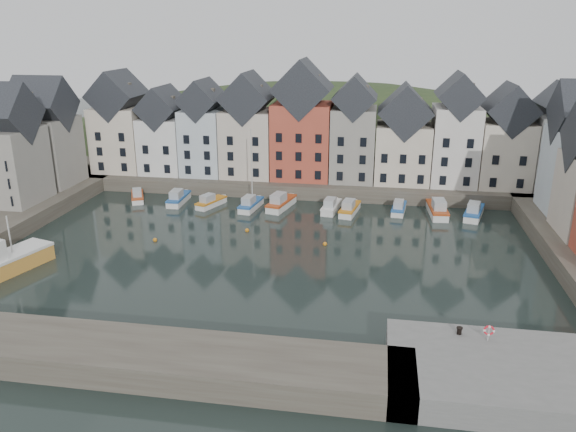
% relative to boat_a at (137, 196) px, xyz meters
% --- Properties ---
extents(ground, '(260.00, 260.00, 0.00)m').
position_rel_boat_a_xyz_m(ground, '(22.78, -18.12, -0.61)').
color(ground, black).
rests_on(ground, ground).
extents(far_quay, '(90.00, 16.00, 2.00)m').
position_rel_boat_a_xyz_m(far_quay, '(22.78, 11.88, 0.39)').
color(far_quay, '#463F36').
rests_on(far_quay, ground).
extents(near_quay, '(18.00, 10.00, 2.00)m').
position_rel_boat_a_xyz_m(near_quay, '(44.78, -38.12, 0.39)').
color(near_quay, '#60605E').
rests_on(near_quay, ground).
extents(near_wall, '(50.00, 6.00, 2.00)m').
position_rel_boat_a_xyz_m(near_wall, '(12.78, -40.12, 0.39)').
color(near_wall, '#463F36').
rests_on(near_wall, ground).
extents(hillside, '(153.60, 70.40, 64.00)m').
position_rel_boat_a_xyz_m(hillside, '(22.79, 37.88, -18.57)').
color(hillside, '#23361B').
rests_on(hillside, ground).
extents(far_terrace, '(72.37, 8.16, 17.78)m').
position_rel_boat_a_xyz_m(far_terrace, '(25.99, 9.88, 8.26)').
color(far_terrace, beige).
rests_on(far_terrace, far_quay).
extents(left_terrace, '(7.65, 17.00, 15.69)m').
position_rel_boat_a_xyz_m(left_terrace, '(-13.22, -4.62, 8.26)').
color(left_terrace, gray).
rests_on(left_terrace, left_quay).
extents(mooring_buoys, '(20.50, 5.50, 0.50)m').
position_rel_boat_a_xyz_m(mooring_buoys, '(18.78, -12.79, -0.46)').
color(mooring_buoys, '#C67617').
rests_on(mooring_buoys, ground).
extents(boat_a, '(3.72, 5.58, 2.06)m').
position_rel_boat_a_xyz_m(boat_a, '(0.00, 0.00, 0.00)').
color(boat_a, silver).
rests_on(boat_a, ground).
extents(boat_b, '(2.05, 6.13, 2.33)m').
position_rel_boat_a_xyz_m(boat_b, '(6.34, -0.31, 0.08)').
color(boat_b, silver).
rests_on(boat_b, ground).
extents(boat_c, '(3.48, 5.64, 2.07)m').
position_rel_boat_a_xyz_m(boat_c, '(11.33, -1.02, 0.00)').
color(boat_c, silver).
rests_on(boat_c, ground).
extents(boat_d, '(2.59, 6.08, 11.25)m').
position_rel_boat_a_xyz_m(boat_d, '(17.19, -1.30, 0.12)').
color(boat_d, silver).
rests_on(boat_d, ground).
extents(boat_e, '(3.50, 7.00, 2.58)m').
position_rel_boat_a_xyz_m(boat_e, '(21.26, -0.25, 0.15)').
color(boat_e, silver).
rests_on(boat_e, ground).
extents(boat_f, '(2.54, 5.95, 2.21)m').
position_rel_boat_a_xyz_m(boat_f, '(28.32, -0.43, 0.04)').
color(boat_f, silver).
rests_on(boat_f, ground).
extents(boat_g, '(2.81, 6.19, 2.29)m').
position_rel_boat_a_xyz_m(boat_g, '(30.88, -1.03, 0.07)').
color(boat_g, silver).
rests_on(boat_g, ground).
extents(boat_h, '(2.27, 5.52, 2.06)m').
position_rel_boat_a_xyz_m(boat_h, '(37.48, 0.53, 0.00)').
color(boat_h, silver).
rests_on(boat_h, ground).
extents(boat_i, '(2.62, 7.01, 2.64)m').
position_rel_boat_a_xyz_m(boat_i, '(42.58, 0.23, 0.17)').
color(boat_i, silver).
rests_on(boat_i, ground).
extents(boat_j, '(3.58, 6.66, 2.44)m').
position_rel_boat_a_xyz_m(boat_j, '(47.27, 0.05, 0.11)').
color(boat_j, silver).
rests_on(boat_j, ground).
extents(mooring_bollard, '(0.48, 0.48, 0.56)m').
position_rel_boat_a_xyz_m(mooring_bollard, '(41.14, -34.62, 1.70)').
color(mooring_bollard, black).
rests_on(mooring_bollard, near_quay).
extents(life_ring_post, '(0.80, 0.17, 1.30)m').
position_rel_boat_a_xyz_m(life_ring_post, '(43.12, -35.31, 2.25)').
color(life_ring_post, gray).
rests_on(life_ring_post, near_quay).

